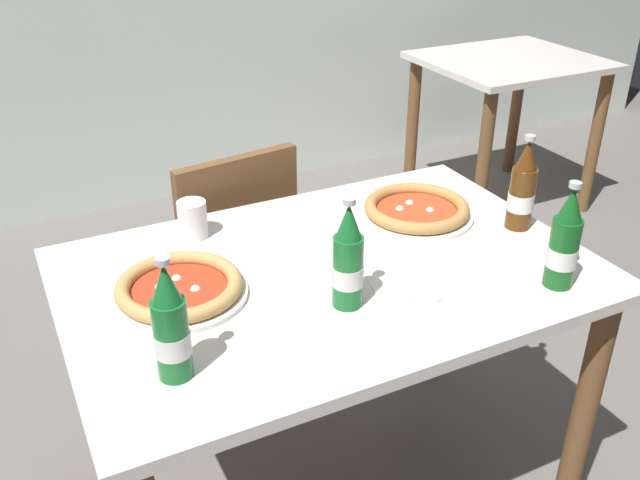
% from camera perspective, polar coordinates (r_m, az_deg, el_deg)
% --- Properties ---
extents(dining_table_main, '(1.20, 0.80, 0.75)m').
position_cam_1_polar(dining_table_main, '(1.67, 0.77, -5.69)').
color(dining_table_main, silver).
rests_on(dining_table_main, ground_plane).
extents(chair_behind_table, '(0.45, 0.45, 0.85)m').
position_cam_1_polar(chair_behind_table, '(2.22, -7.71, -1.31)').
color(chair_behind_table, brown).
rests_on(chair_behind_table, ground_plane).
extents(dining_table_background, '(0.80, 0.70, 0.75)m').
position_cam_1_polar(dining_table_background, '(3.59, 15.01, 11.70)').
color(dining_table_background, silver).
rests_on(dining_table_background, ground_plane).
extents(pizza_margherita_near, '(0.29, 0.29, 0.04)m').
position_cam_1_polar(pizza_margherita_near, '(1.53, -11.41, -3.90)').
color(pizza_margherita_near, white).
rests_on(pizza_margherita_near, dining_table_main).
extents(pizza_marinara_far, '(0.30, 0.30, 0.04)m').
position_cam_1_polar(pizza_marinara_far, '(1.85, 7.88, 2.44)').
color(pizza_marinara_far, white).
rests_on(pizza_marinara_far, dining_table_main).
extents(beer_bottle_left, '(0.07, 0.07, 0.25)m').
position_cam_1_polar(beer_bottle_left, '(1.59, 19.32, -0.25)').
color(beer_bottle_left, '#14591E').
rests_on(beer_bottle_left, dining_table_main).
extents(beer_bottle_center, '(0.07, 0.07, 0.25)m').
position_cam_1_polar(beer_bottle_center, '(1.43, 2.30, -1.78)').
color(beer_bottle_center, '#196B2D').
rests_on(beer_bottle_center, dining_table_main).
extents(beer_bottle_right, '(0.07, 0.07, 0.25)m').
position_cam_1_polar(beer_bottle_right, '(1.82, 16.19, 3.97)').
color(beer_bottle_right, '#512D0F').
rests_on(beer_bottle_right, dining_table_main).
extents(beer_bottle_extra, '(0.07, 0.07, 0.25)m').
position_cam_1_polar(beer_bottle_extra, '(1.26, -12.08, -7.05)').
color(beer_bottle_extra, '#196B2D').
rests_on(beer_bottle_extra, dining_table_main).
extents(napkin_with_cutlery, '(0.22, 0.22, 0.01)m').
position_cam_1_polar(napkin_with_cutlery, '(1.57, 7.41, -3.41)').
color(napkin_with_cutlery, white).
rests_on(napkin_with_cutlery, dining_table_main).
extents(paper_cup, '(0.07, 0.07, 0.09)m').
position_cam_1_polar(paper_cup, '(1.75, -10.36, 1.67)').
color(paper_cup, white).
rests_on(paper_cup, dining_table_main).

